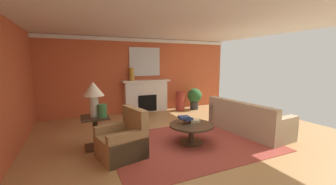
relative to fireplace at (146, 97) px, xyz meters
name	(u,v)px	position (x,y,z in m)	size (l,w,h in m)	color
ground_plane	(181,141)	(-0.19, -3.14, -0.57)	(8.74, 8.74, 0.00)	tan
wall_fireplace	(139,75)	(-0.19, 0.21, 0.79)	(7.32, 0.12, 2.71)	#C65633
ceiling_panel	(176,23)	(-0.19, -2.84, 2.18)	(7.32, 7.18, 0.06)	white
crown_moulding	(139,40)	(-0.19, 0.13, 2.07)	(7.32, 0.08, 0.12)	white
area_rug	(191,143)	(-0.05, -3.33, -0.56)	(3.60, 2.62, 0.01)	#993D33
fireplace	(146,97)	(0.00, 0.00, 0.00)	(1.80, 0.35, 1.19)	white
mantel_mirror	(145,62)	(0.00, 0.12, 1.30)	(1.16, 0.04, 1.04)	silver
sofa	(247,121)	(1.68, -3.30, -0.27)	(1.10, 2.18, 0.85)	tan
armchair_near_window	(123,142)	(-1.62, -3.37, -0.26)	(0.96, 0.96, 0.95)	#9E7A4C
coffee_table	(191,129)	(-0.05, -3.33, -0.23)	(1.00, 1.00, 0.45)	#3D2D1E
side_table	(95,130)	(-2.07, -2.69, -0.17)	(0.56, 0.56, 0.70)	#3D2D1E
table_lamp	(93,92)	(-2.07, -2.69, 0.66)	(0.44, 0.44, 0.75)	beige
vase_mantel_left	(132,74)	(-0.55, -0.05, 0.86)	(0.18, 0.18, 0.46)	#B7892D
vase_tall_corner	(180,101)	(1.26, -0.30, -0.19)	(0.34, 0.34, 0.74)	#9E3328
vase_on_side_table	(102,111)	(-1.92, -2.81, 0.27)	(0.19, 0.19, 0.28)	#33703D
book_red_cover	(195,121)	(0.12, -3.21, -0.09)	(0.22, 0.19, 0.06)	tan
book_art_folio	(188,119)	(-0.06, -3.18, -0.03)	(0.22, 0.16, 0.06)	navy
book_small_novel	(184,117)	(-0.17, -3.21, 0.03)	(0.24, 0.20, 0.06)	navy
potted_plant	(194,97)	(1.86, -0.37, -0.07)	(0.56, 0.56, 0.83)	#333333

